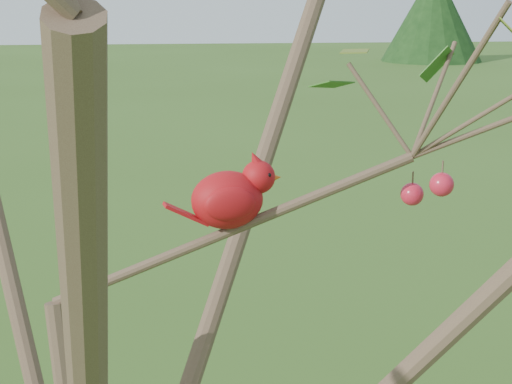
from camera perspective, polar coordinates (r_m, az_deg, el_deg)
crabapple_tree at (r=1.21m, az=-12.15°, el=-2.42°), size 2.35×2.05×2.95m
cardinal at (r=1.30m, az=-1.82°, el=-0.34°), size 0.20×0.11×0.14m
distant_trees at (r=24.19m, az=-15.70°, el=11.54°), size 40.77×14.68×3.51m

